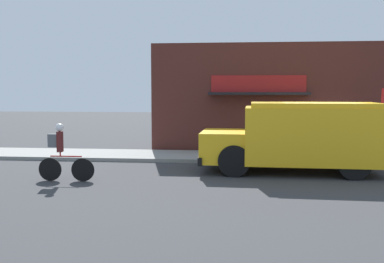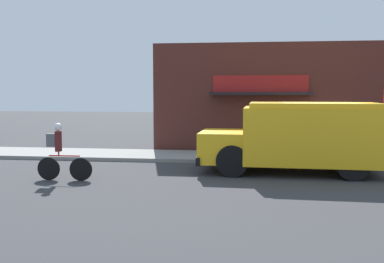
# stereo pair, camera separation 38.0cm
# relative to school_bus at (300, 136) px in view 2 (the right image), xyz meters

# --- Properties ---
(ground_plane) EXTENTS (70.00, 70.00, 0.00)m
(ground_plane) POSITION_rel_school_bus_xyz_m (0.87, 1.44, -1.11)
(ground_plane) COLOR #38383A
(sidewalk) EXTENTS (28.00, 2.38, 0.12)m
(sidewalk) POSITION_rel_school_bus_xyz_m (0.87, 2.63, -1.05)
(sidewalk) COLOR gray
(sidewalk) RESTS_ON ground_plane
(storefront) EXTENTS (12.33, 0.81, 4.31)m
(storefront) POSITION_rel_school_bus_xyz_m (0.80, 4.04, 1.06)
(storefront) COLOR #4C231E
(storefront) RESTS_ON ground_plane
(school_bus) EXTENTS (5.43, 2.69, 2.11)m
(school_bus) POSITION_rel_school_bus_xyz_m (0.00, 0.00, 0.00)
(school_bus) COLOR yellow
(school_bus) RESTS_ON ground_plane
(cyclist) EXTENTS (1.55, 0.22, 1.58)m
(cyclist) POSITION_rel_school_bus_xyz_m (-6.62, -1.95, -0.32)
(cyclist) COLOR black
(cyclist) RESTS_ON ground_plane
(trash_bin) EXTENTS (0.46, 0.46, 0.95)m
(trash_bin) POSITION_rel_school_bus_xyz_m (-1.45, 3.16, -0.51)
(trash_bin) COLOR #2D5138
(trash_bin) RESTS_ON sidewalk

